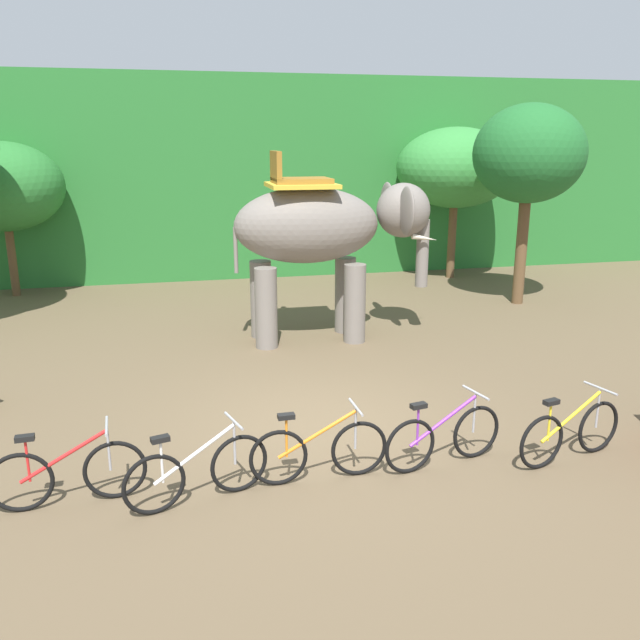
% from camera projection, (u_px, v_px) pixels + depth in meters
% --- Properties ---
extents(ground_plane, '(80.00, 80.00, 0.00)m').
position_uv_depth(ground_plane, '(319.00, 425.00, 9.55)').
color(ground_plane, brown).
extents(foliage_hedge, '(36.00, 6.00, 5.77)m').
position_uv_depth(foliage_hedge, '(227.00, 174.00, 21.57)').
color(foliage_hedge, '#28702D').
rests_on(foliage_hedge, ground).
extents(tree_center_left, '(2.98, 2.98, 3.96)m').
position_uv_depth(tree_center_left, '(3.00, 187.00, 16.72)').
color(tree_center_left, brown).
rests_on(tree_center_left, ground).
extents(tree_center, '(3.39, 3.39, 4.34)m').
position_uv_depth(tree_center, '(456.00, 168.00, 18.91)').
color(tree_center, brown).
rests_on(tree_center, ground).
extents(tree_right, '(2.65, 2.65, 4.83)m').
position_uv_depth(tree_right, '(529.00, 155.00, 15.70)').
color(tree_right, brown).
rests_on(tree_right, ground).
extents(elephant, '(4.14, 2.08, 3.78)m').
position_uv_depth(elephant, '(323.00, 232.00, 13.17)').
color(elephant, slate).
rests_on(elephant, ground).
extents(bike_red, '(1.71, 0.52, 0.92)m').
position_uv_depth(bike_red, '(68.00, 474.00, 7.38)').
color(bike_red, black).
rests_on(bike_red, ground).
extents(bike_white, '(1.66, 0.64, 0.92)m').
position_uv_depth(bike_white, '(198.00, 471.00, 7.43)').
color(bike_white, black).
rests_on(bike_white, ground).
extents(bike_orange, '(1.71, 0.52, 0.92)m').
position_uv_depth(bike_orange, '(319.00, 451.00, 7.92)').
color(bike_orange, black).
rests_on(bike_orange, ground).
extents(bike_purple, '(1.68, 0.55, 0.92)m').
position_uv_depth(bike_purple, '(444.00, 437.00, 8.30)').
color(bike_purple, black).
rests_on(bike_purple, ground).
extents(bike_yellow, '(1.67, 0.60, 0.92)m').
position_uv_depth(bike_yellow, '(571.00, 432.00, 8.42)').
color(bike_yellow, black).
rests_on(bike_yellow, ground).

